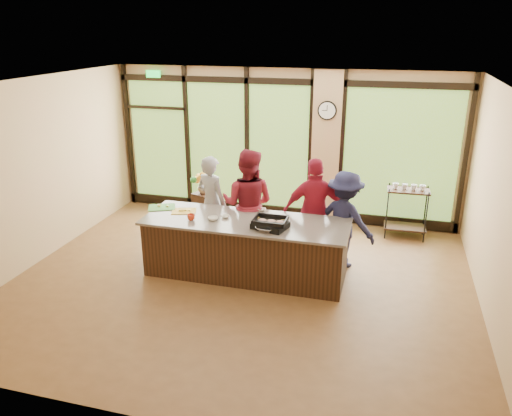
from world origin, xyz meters
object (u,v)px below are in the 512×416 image
Objects in this scene: island_base at (246,249)px; cook_right at (344,220)px; cook_left at (212,203)px; flower_stand at (205,210)px; roasting_pan at (270,225)px; bar_cart at (407,206)px.

cook_right is at bearing 25.92° from island_base.
island_base is 1.84× the size of cook_left.
island_base is at bearing -27.11° from flower_stand.
roasting_pan is (1.30, -1.02, 0.12)m from cook_left.
roasting_pan is 3.17m from bar_cart.
cook_left is 1.08m from flower_stand.
flower_stand is at bearing 147.78° from roasting_pan.
roasting_pan is at bearing 165.07° from cook_left.
roasting_pan is at bearing 64.97° from cook_right.
cook_left is 3.46× the size of roasting_pan.
bar_cart is at bearing 64.55° from roasting_pan.
cook_right is (2.31, -0.12, -0.04)m from cook_left.
flower_stand is at bearing -37.46° from cook_left.
roasting_pan is (-1.01, -0.90, 0.16)m from cook_right.
cook_right is 1.84m from bar_cart.
flower_stand is 3.84m from bar_cart.
cook_right is (1.45, 0.70, 0.37)m from island_base.
cook_left is 3.61m from bar_cart.
island_base is at bearing 170.15° from roasting_pan.
cook_right is 3.31× the size of roasting_pan.
roasting_pan is 0.68× the size of flower_stand.
cook_left is (-0.86, 0.82, 0.40)m from island_base.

